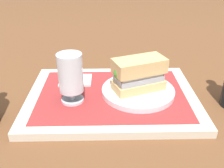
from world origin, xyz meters
TOP-DOWN VIEW (x-y plane):
  - ground_plane at (0.00, 0.00)m, footprint 3.00×3.00m
  - tray at (0.00, 0.00)m, footprint 0.44×0.32m
  - placemat at (0.00, 0.00)m, footprint 0.38×0.27m
  - plate at (-0.07, -0.00)m, footprint 0.19×0.19m
  - sandwich at (-0.07, 0.00)m, footprint 0.14×0.11m
  - beer_glass at (0.10, 0.03)m, footprint 0.06×0.06m
  - napkin_folded at (0.10, -0.07)m, footprint 0.09×0.07m

SIDE VIEW (x-z plane):
  - ground_plane at x=0.00m, z-range 0.00..0.00m
  - tray at x=0.00m, z-range 0.00..0.02m
  - placemat at x=0.00m, z-range 0.02..0.02m
  - napkin_folded at x=0.10m, z-range 0.02..0.03m
  - plate at x=-0.07m, z-range 0.02..0.04m
  - sandwich at x=-0.07m, z-range 0.04..0.12m
  - beer_glass at x=0.10m, z-range 0.03..0.15m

